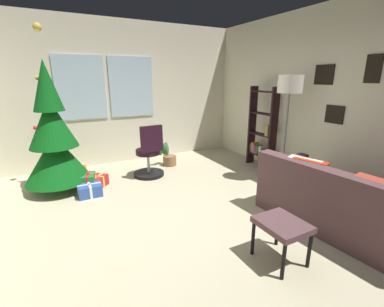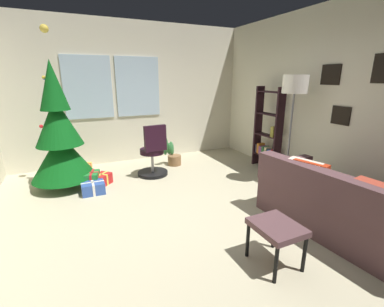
{
  "view_description": "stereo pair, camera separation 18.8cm",
  "coord_description": "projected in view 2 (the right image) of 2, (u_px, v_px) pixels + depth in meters",
  "views": [
    {
      "loc": [
        -1.43,
        -2.64,
        1.77
      ],
      "look_at": [
        0.19,
        0.39,
        0.78
      ],
      "focal_mm": 24.7,
      "sensor_mm": 36.0,
      "label": 1
    },
    {
      "loc": [
        -1.26,
        -2.73,
        1.77
      ],
      "look_at": [
        0.19,
        0.39,
        0.78
      ],
      "focal_mm": 24.7,
      "sensor_mm": 36.0,
      "label": 2
    }
  ],
  "objects": [
    {
      "name": "footstool",
      "position": [
        277.0,
        230.0,
        2.51
      ],
      "size": [
        0.4,
        0.47,
        0.43
      ],
      "color": "#523639",
      "rests_on": "ground_plane"
    },
    {
      "name": "gift_box_green",
      "position": [
        93.0,
        180.0,
        4.4
      ],
      "size": [
        0.28,
        0.36,
        0.27
      ],
      "color": "#1E722D",
      "rests_on": "ground_plane"
    },
    {
      "name": "bookshelf",
      "position": [
        268.0,
        133.0,
        5.19
      ],
      "size": [
        0.18,
        0.64,
        1.61
      ],
      "color": "black",
      "rests_on": "ground_plane"
    },
    {
      "name": "couch",
      "position": [
        360.0,
        211.0,
        3.01
      ],
      "size": [
        1.67,
        2.06,
        0.82
      ],
      "color": "#523639",
      "rests_on": "ground_plane"
    },
    {
      "name": "gift_box_red",
      "position": [
        102.0,
        179.0,
        4.51
      ],
      "size": [
        0.37,
        0.37,
        0.19
      ],
      "color": "red",
      "rests_on": "ground_plane"
    },
    {
      "name": "potted_plant",
      "position": [
        172.0,
        155.0,
        5.5
      ],
      "size": [
        0.38,
        0.33,
        0.62
      ],
      "color": "olive",
      "rests_on": "ground_plane"
    },
    {
      "name": "gift_box_gold",
      "position": [
        84.0,
        170.0,
        4.92
      ],
      "size": [
        0.32,
        0.3,
        0.23
      ],
      "color": "gold",
      "rests_on": "ground_plane"
    },
    {
      "name": "wall_back_with_windows",
      "position": [
        131.0,
        93.0,
        5.57
      ],
      "size": [
        4.92,
        0.12,
        2.87
      ],
      "color": "beige",
      "rests_on": "ground_plane"
    },
    {
      "name": "holiday_tree",
      "position": [
        60.0,
        138.0,
        4.23
      ],
      "size": [
        0.99,
        0.99,
        2.5
      ],
      "color": "#4C331E",
      "rests_on": "ground_plane"
    },
    {
      "name": "wall_right_with_frames",
      "position": [
        341.0,
        100.0,
        3.99
      ],
      "size": [
        0.12,
        5.87,
        2.87
      ],
      "color": "beige",
      "rests_on": "ground_plane"
    },
    {
      "name": "office_chair",
      "position": [
        153.0,
        156.0,
        4.85
      ],
      "size": [
        0.56,
        0.56,
        0.97
      ],
      "color": "black",
      "rests_on": "ground_plane"
    },
    {
      "name": "ground_plane",
      "position": [
        191.0,
        225.0,
        3.39
      ],
      "size": [
        4.92,
        5.87,
        0.1
      ],
      "primitive_type": "cube",
      "color": "#B2A98A"
    },
    {
      "name": "floor_lamp",
      "position": [
        294.0,
        91.0,
        4.12
      ],
      "size": [
        0.39,
        0.39,
        1.81
      ],
      "color": "slate",
      "rests_on": "ground_plane"
    },
    {
      "name": "gift_box_blue",
      "position": [
        93.0,
        188.0,
        4.18
      ],
      "size": [
        0.35,
        0.32,
        0.19
      ],
      "color": "#2D4C99",
      "rests_on": "ground_plane"
    }
  ]
}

